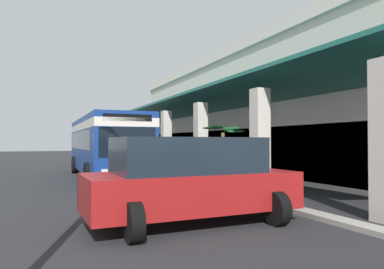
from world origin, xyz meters
name	(u,v)px	position (x,y,z in m)	size (l,w,h in m)	color
ground	(251,173)	(0.00, 8.00, 0.00)	(120.00, 120.00, 0.00)	#262628
curb_strip	(162,175)	(-0.16, 2.37, 0.06)	(36.95, 0.50, 0.12)	#9E998E
plaza_building	(301,113)	(-0.16, 12.00, 3.77)	(31.09, 14.62, 7.54)	beige
transit_bus	(105,142)	(-0.83, -0.63, 1.85)	(11.24, 2.94, 3.34)	navy
parked_suv_red	(191,179)	(10.98, -0.74, 1.02)	(2.77, 4.84, 1.97)	maroon
pedestrian	(146,169)	(7.12, -0.68, 0.97)	(0.41, 0.66, 1.71)	navy
potted_palm	(223,166)	(4.56, 3.60, 0.80)	(1.79, 2.04, 2.61)	gray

